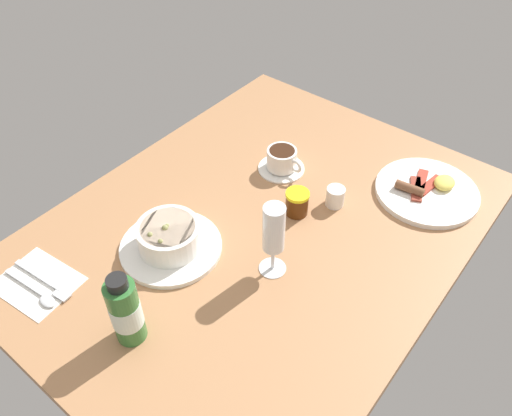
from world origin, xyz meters
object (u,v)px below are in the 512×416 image
porridge_bowl (170,239)px  creamer_jug (335,197)px  cutlery_setting (38,284)px  sauce_bottle_green (126,311)px  wine_glass (274,232)px  coffee_cup (282,161)px  breakfast_plate (427,191)px  jam_jar (297,203)px

porridge_bowl → creamer_jug: porridge_bowl is taller
cutlery_setting → sauce_bottle_green: 25.67cm
porridge_bowl → wine_glass: (-9.60, 20.78, 7.97)cm
coffee_cup → breakfast_plate: size_ratio=0.51×
porridge_bowl → sauce_bottle_green: bearing=26.3°
cutlery_setting → coffee_cup: size_ratio=1.37×
breakfast_plate → sauce_bottle_green: bearing=-19.9°
coffee_cup → breakfast_plate: 36.64cm
porridge_bowl → coffee_cup: (-37.39, 2.51, -0.45)cm
wine_glass → breakfast_plate: 46.43cm
coffee_cup → breakfast_plate: (-14.85, 33.44, -1.94)cm
creamer_jug → jam_jar: 9.65cm
breakfast_plate → porridge_bowl: bearing=-34.5°
jam_jar → sauce_bottle_green: 47.15cm
porridge_bowl → creamer_jug: bearing=149.6°
wine_glass → jam_jar: wine_glass is taller
cutlery_setting → wine_glass: wine_glass is taller
creamer_jug → breakfast_plate: size_ratio=0.22×
porridge_bowl → cutlery_setting: porridge_bowl is taller
wine_glass → jam_jar: 19.91cm
sauce_bottle_green → coffee_cup: bearing=-172.7°
sauce_bottle_green → creamer_jug: bearing=169.1°
wine_glass → sauce_bottle_green: (29.52, -10.95, -3.65)cm
porridge_bowl → cutlery_setting: (24.06, -14.41, -3.04)cm
coffee_cup → wine_glass: size_ratio=0.71×
coffee_cup → creamer_jug: size_ratio=2.31×
jam_jar → sauce_bottle_green: (46.67, -4.97, 4.51)cm
wine_glass → jam_jar: bearing=-160.8°
sauce_bottle_green → breakfast_plate: (-72.16, 26.13, -6.71)cm
cutlery_setting → creamer_jug: 68.24cm
cutlery_setting → wine_glass: size_ratio=0.98×
cutlery_setting → jam_jar: 58.68cm
porridge_bowl → jam_jar: (-26.75, 14.79, -0.19)cm
wine_glass → jam_jar: (-17.15, -5.98, -8.16)cm
coffee_cup → breakfast_plate: coffee_cup is taller
coffee_cup → sauce_bottle_green: 57.98cm
wine_glass → porridge_bowl: bearing=-65.2°
breakfast_plate → wine_glass: bearing=-19.6°
wine_glass → sauce_bottle_green: size_ratio=1.06×
sauce_bottle_green → breakfast_plate: bearing=160.1°
porridge_bowl → coffee_cup: bearing=176.2°
porridge_bowl → breakfast_plate: 63.46cm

